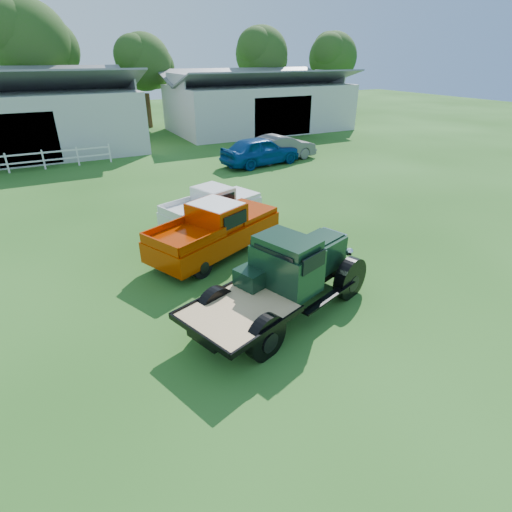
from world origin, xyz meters
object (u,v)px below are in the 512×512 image
vintage_flatbed (283,277)px  misc_car_blue (260,151)px  white_pickup (212,207)px  red_pickup (215,229)px  misc_car_grey (281,148)px

vintage_flatbed → misc_car_blue: (7.37, 15.10, -0.21)m
vintage_flatbed → white_pickup: (0.66, 6.79, -0.30)m
white_pickup → misc_car_blue: misc_car_blue is taller
red_pickup → white_pickup: size_ratio=1.18×
misc_car_blue → misc_car_grey: 1.88m
white_pickup → vintage_flatbed: bearing=-114.3°
red_pickup → misc_car_blue: red_pickup is taller
misc_car_grey → vintage_flatbed: bearing=141.8°
white_pickup → misc_car_blue: bearing=32.3°
white_pickup → misc_car_blue: 10.69m
vintage_flatbed → misc_car_blue: 16.81m
vintage_flatbed → white_pickup: bearing=65.4°
vintage_flatbed → misc_car_grey: (9.19, 15.59, -0.28)m
red_pickup → misc_car_grey: bearing=26.0°
red_pickup → misc_car_blue: size_ratio=0.99×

